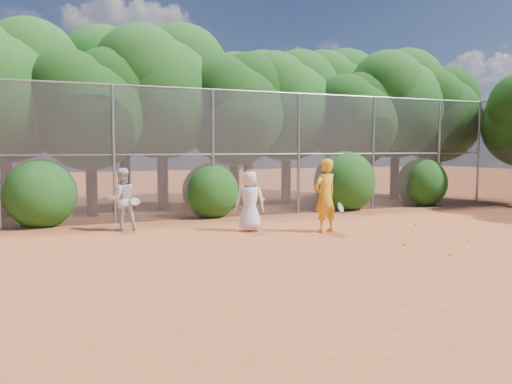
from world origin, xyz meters
name	(u,v)px	position (x,y,z in m)	size (l,w,h in m)	color
ground	(345,251)	(0.00, 0.00, 0.00)	(80.00, 80.00, 0.00)	#A94D26
fence_back	(239,152)	(-0.12, 6.00, 2.05)	(20.05, 0.09, 4.03)	gray
tree_1	(4,84)	(-6.94, 8.54, 4.16)	(4.64, 4.03, 6.35)	black
tree_2	(91,104)	(-4.45, 7.83, 3.58)	(3.99, 3.47, 5.47)	black
tree_3	(163,86)	(-1.94, 8.84, 4.40)	(4.89, 4.26, 6.70)	black
tree_4	(235,105)	(0.55, 8.24, 3.76)	(4.19, 3.64, 5.73)	black
tree_5	(287,101)	(3.06, 9.04, 4.05)	(4.51, 3.92, 6.17)	black
tree_6	(355,116)	(5.55, 8.03, 3.47)	(3.86, 3.36, 5.29)	black
tree_7	(397,99)	(8.06, 8.64, 4.28)	(4.77, 4.14, 6.53)	black
tree_8	(438,111)	(10.05, 8.34, 3.82)	(4.25, 3.70, 5.82)	black
tree_10	(125,85)	(-2.93, 11.05, 4.63)	(5.15, 4.48, 7.06)	black
tree_11	(249,101)	(2.06, 10.64, 4.16)	(4.64, 4.03, 6.35)	black
tree_12	(335,98)	(6.56, 11.24, 4.51)	(5.02, 4.37, 6.88)	black
bush_0	(40,191)	(-6.00, 6.30, 1.00)	(2.00, 2.00, 2.00)	#154812
bush_1	(210,189)	(-1.00, 6.30, 0.90)	(1.80, 1.80, 1.80)	#154812
bush_2	(344,179)	(4.00, 6.30, 1.10)	(2.20, 2.20, 2.20)	#154812
bush_3	(422,181)	(7.50, 6.30, 0.95)	(1.90, 1.90, 1.90)	#154812
player_yellow	(325,196)	(0.88, 2.32, 0.96)	(0.91, 0.64, 1.91)	gold
player_teen	(250,200)	(-0.88, 3.22, 0.81)	(0.89, 0.70, 1.64)	white
player_white	(122,199)	(-3.98, 4.61, 0.83)	(0.91, 0.80, 1.66)	silver
ball_0	(412,231)	(2.96, 1.41, 0.03)	(0.07, 0.07, 0.07)	yellow
ball_1	(416,224)	(3.89, 2.37, 0.03)	(0.07, 0.07, 0.07)	yellow
ball_2	(450,254)	(1.78, -1.16, 0.03)	(0.07, 0.07, 0.07)	yellow
ball_3	(468,239)	(3.39, -0.05, 0.03)	(0.07, 0.07, 0.07)	yellow
ball_4	(405,244)	(1.61, 0.04, 0.03)	(0.07, 0.07, 0.07)	yellow
ball_5	(367,225)	(2.43, 2.65, 0.03)	(0.07, 0.07, 0.07)	yellow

